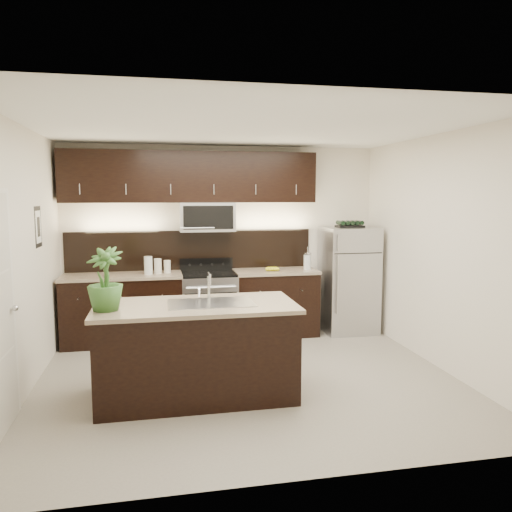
# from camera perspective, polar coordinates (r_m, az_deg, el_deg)

# --- Properties ---
(ground) EXTENTS (4.50, 4.50, 0.00)m
(ground) POSITION_cam_1_polar(r_m,az_deg,el_deg) (5.62, -0.90, -13.88)
(ground) COLOR gray
(ground) RESTS_ON ground
(room_walls) EXTENTS (4.52, 4.02, 2.71)m
(room_walls) POSITION_cam_1_polar(r_m,az_deg,el_deg) (5.21, -2.06, 3.61)
(room_walls) COLOR silver
(room_walls) RESTS_ON ground
(counter_run) EXTENTS (3.51, 0.65, 0.94)m
(counter_run) POSITION_cam_1_polar(r_m,az_deg,el_deg) (7.04, -7.09, -5.65)
(counter_run) COLOR black
(counter_run) RESTS_ON ground
(upper_fixtures) EXTENTS (3.49, 0.40, 1.66)m
(upper_fixtures) POSITION_cam_1_polar(r_m,az_deg,el_deg) (7.03, -7.17, 8.04)
(upper_fixtures) COLOR black
(upper_fixtures) RESTS_ON counter_run
(island) EXTENTS (1.96, 0.96, 0.94)m
(island) POSITION_cam_1_polar(r_m,az_deg,el_deg) (5.06, -6.81, -10.65)
(island) COLOR black
(island) RESTS_ON ground
(sink_faucet) EXTENTS (0.84, 0.50, 0.28)m
(sink_faucet) POSITION_cam_1_polar(r_m,az_deg,el_deg) (4.96, -5.17, -5.21)
(sink_faucet) COLOR silver
(sink_faucet) RESTS_ON island
(refrigerator) EXTENTS (0.74, 0.67, 1.54)m
(refrigerator) POSITION_cam_1_polar(r_m,az_deg,el_deg) (7.44, 10.53, -2.70)
(refrigerator) COLOR #B2B2B7
(refrigerator) RESTS_ON ground
(wine_rack) EXTENTS (0.38, 0.24, 0.09)m
(wine_rack) POSITION_cam_1_polar(r_m,az_deg,el_deg) (7.35, 10.67, 3.56)
(wine_rack) COLOR black
(wine_rack) RESTS_ON refrigerator
(plant) EXTENTS (0.42, 0.42, 0.59)m
(plant) POSITION_cam_1_polar(r_m,az_deg,el_deg) (4.79, -16.87, -2.55)
(plant) COLOR #356528
(plant) RESTS_ON island
(canisters) EXTENTS (0.35, 0.18, 0.24)m
(canisters) POSITION_cam_1_polar(r_m,az_deg,el_deg) (6.90, -11.41, -1.11)
(canisters) COLOR silver
(canisters) RESTS_ON counter_run
(french_press) EXTENTS (0.11, 0.11, 0.32)m
(french_press) POSITION_cam_1_polar(r_m,az_deg,el_deg) (7.19, 5.89, -0.60)
(french_press) COLOR silver
(french_press) RESTS_ON counter_run
(bananas) EXTENTS (0.22, 0.18, 0.06)m
(bananas) POSITION_cam_1_polar(r_m,az_deg,el_deg) (7.03, 1.40, -1.46)
(bananas) COLOR yellow
(bananas) RESTS_ON counter_run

